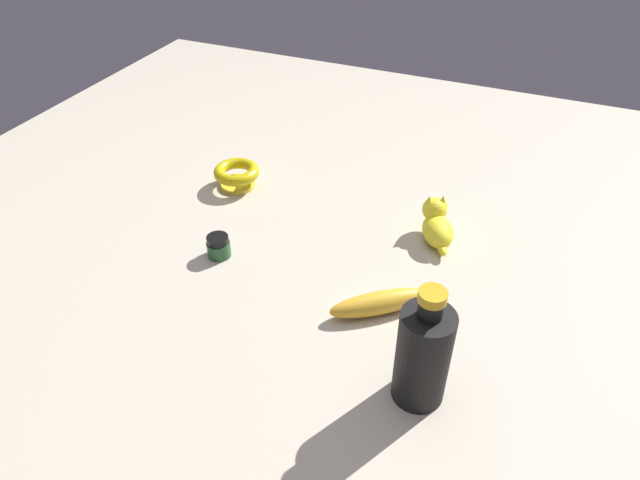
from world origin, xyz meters
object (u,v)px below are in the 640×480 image
(nail_polish_jar, at_px, (218,246))
(bowl, at_px, (237,174))
(cat_figurine, at_px, (437,224))
(bottle_tall, at_px, (423,354))
(banana, at_px, (379,303))

(nail_polish_jar, height_order, bowl, bowl)
(cat_figurine, relative_size, bottle_tall, 0.58)
(bowl, height_order, bottle_tall, bottle_tall)
(nail_polish_jar, bearing_deg, banana, 175.56)
(banana, relative_size, bottle_tall, 0.86)
(cat_figurine, xyz_separation_m, bowl, (0.47, -0.02, -0.00))
(nail_polish_jar, distance_m, banana, 0.34)
(nail_polish_jar, bearing_deg, cat_figurine, -149.89)
(nail_polish_jar, height_order, banana, nail_polish_jar)
(cat_figurine, distance_m, bottle_tall, 0.40)
(cat_figurine, distance_m, banana, 0.25)
(nail_polish_jar, relative_size, bottle_tall, 0.22)
(bottle_tall, bearing_deg, bowl, -36.90)
(bowl, distance_m, bottle_tall, 0.68)
(cat_figurine, relative_size, bowl, 1.16)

